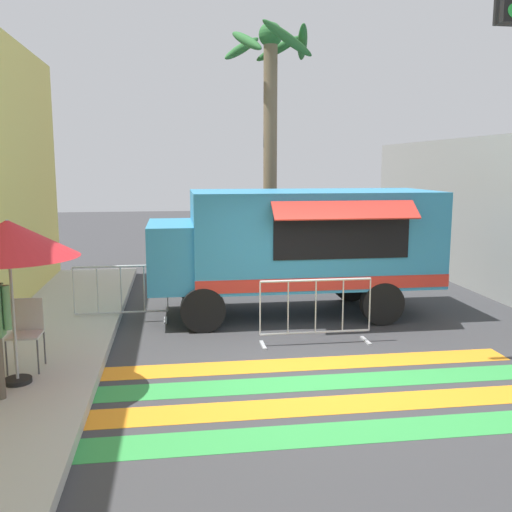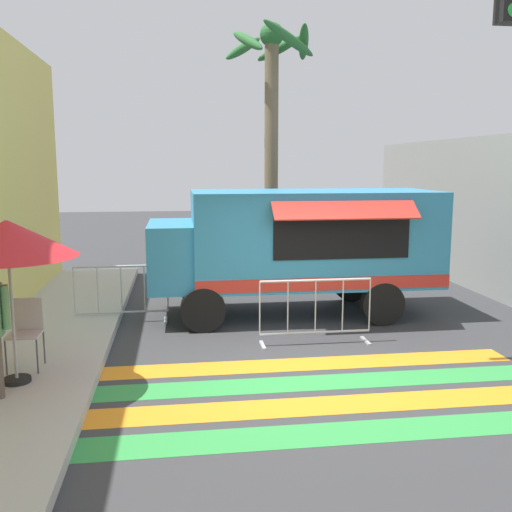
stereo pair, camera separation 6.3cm
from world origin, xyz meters
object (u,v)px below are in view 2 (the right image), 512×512
Objects in this scene: barricade_side at (121,295)px; palm_tree at (272,107)px; folding_chair at (26,326)px; barricade_front at (315,312)px; food_truck at (292,241)px; patio_umbrella at (7,239)px.

palm_tree is at bearing 46.63° from barricade_side.
barricade_side is at bearing 80.00° from folding_chair.
barricade_side is at bearing 151.69° from barricade_front.
food_truck is 2.61× the size of patio_umbrella.
barricade_front and barricade_side have the same top height.
folding_chair is at bearing -146.56° from food_truck.
food_truck is at bearing 2.52° from barricade_side.
barricade_front is at bearing -28.31° from barricade_side.
food_truck is at bearing 90.69° from barricade_front.
barricade_front is 0.29× the size of palm_tree.
palm_tree is (3.52, 3.73, 3.90)m from barricade_side.
folding_chair reaches higher than barricade_front.
food_truck reaches higher than barricade_side.
patio_umbrella is (-4.40, -3.50, 0.57)m from food_truck.
palm_tree is (4.58, 7.08, 2.38)m from patio_umbrella.
barricade_side is (-3.37, 1.82, -0.00)m from barricade_front.
folding_chair is 0.15× the size of palm_tree.
folding_chair is at bearing 90.23° from patio_umbrella.
palm_tree is at bearing 88.46° from barricade_front.
palm_tree reaches higher than folding_chair.
food_truck reaches higher than patio_umbrella.
palm_tree reaches higher than food_truck.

